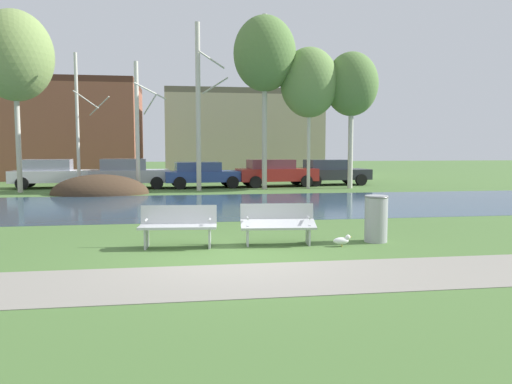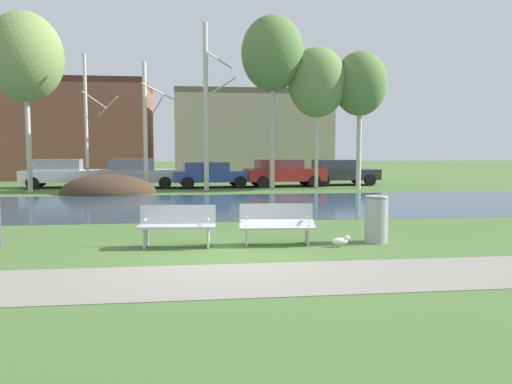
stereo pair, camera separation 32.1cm
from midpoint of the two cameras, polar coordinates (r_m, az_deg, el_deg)
name	(u,v)px [view 1 (the left image)]	position (r m, az deg, el deg)	size (l,w,h in m)	color
ground_plane	(207,202)	(19.40, -6.18, -1.11)	(120.00, 120.00, 0.00)	#476B33
paved_path_strip	(245,279)	(7.94, -2.46, -10.03)	(60.00, 2.05, 0.01)	gray
river_band	(209,205)	(18.11, -6.00, -1.53)	(80.00, 8.29, 0.01)	#2D475B
soil_mound	(100,194)	(23.64, -17.89, -0.22)	(4.36, 2.80, 1.80)	#423021
bench_left	(178,225)	(10.49, -9.83, -3.78)	(1.64, 0.70, 0.87)	#B2B5B7
bench_right	(278,223)	(10.66, 1.66, -3.57)	(1.64, 0.70, 0.87)	#B2B5B7
trash_bin	(376,218)	(11.24, 12.88, -2.93)	(0.53, 0.53, 1.03)	#999B9E
seagull	(342,240)	(10.63, 9.03, -5.53)	(0.41, 0.15, 0.25)	white
birch_far_left	(15,56)	(25.98, -26.39, 13.86)	(3.44, 3.44, 8.37)	#BCB7A8
birch_left	(79,123)	(24.05, -20.15, 7.52)	(1.55, 2.43, 6.35)	beige
birch_center_left	(138,125)	(24.17, -13.82, 7.46)	(1.46, 2.27, 6.13)	beige
birch_center	(199,106)	(24.52, -6.96, 9.86)	(1.58, 2.74, 8.11)	beige
birch_center_right	(265,54)	(25.64, 0.63, 15.59)	(3.13, 3.13, 8.72)	#BCB7A8
birch_right	(309,83)	(25.84, 5.80, 12.41)	(2.95, 2.95, 7.18)	beige
birch_far_right	(352,85)	(26.33, 10.60, 12.06)	(2.71, 2.71, 6.99)	beige
parked_van_nearest_white	(52,173)	(28.06, -22.72, 2.03)	(4.41, 2.40, 1.50)	silver
parked_sedan_second_silver	(128,173)	(26.54, -14.87, 2.13)	(4.16, 2.38, 1.53)	#B2B5BC
parked_hatch_third_blue	(202,174)	(26.32, -6.55, 2.09)	(4.26, 2.29, 1.36)	#2D4793
parked_wagon_fourth_red	(275,172)	(26.89, 1.88, 2.29)	(4.40, 2.32, 1.47)	maroon
parked_suv_fifth_dark	(331,172)	(28.40, 8.27, 2.35)	(4.25, 2.38, 1.44)	#282B30
building_brick_low	(39,130)	(37.89, -23.94, 6.53)	(13.57, 7.60, 6.67)	brown
building_beige_block	(242,135)	(37.23, -1.93, 6.64)	(11.10, 6.39, 6.22)	#BCAD8E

